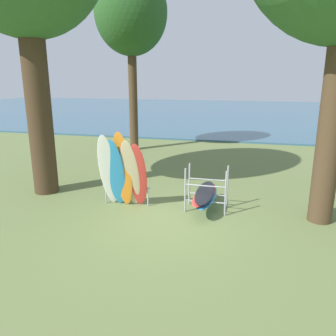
# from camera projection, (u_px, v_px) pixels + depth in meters

# --- Properties ---
(ground_plane) EXTENTS (80.00, 80.00, 0.00)m
(ground_plane) POSITION_uv_depth(u_px,v_px,m) (168.00, 223.00, 8.59)
(ground_plane) COLOR olive
(lake_water) EXTENTS (80.00, 36.00, 0.10)m
(lake_water) POSITION_uv_depth(u_px,v_px,m) (235.00, 112.00, 36.27)
(lake_water) COLOR #38607A
(lake_water) RESTS_ON ground
(tree_mid_behind) EXTENTS (3.47, 3.47, 8.62)m
(tree_mid_behind) POSITION_uv_depth(u_px,v_px,m) (131.00, 14.00, 15.75)
(tree_mid_behind) COLOR #4C3823
(tree_mid_behind) RESTS_ON ground
(leaning_board_pile) EXTENTS (1.43, 0.85, 2.25)m
(leaning_board_pile) POSITION_uv_depth(u_px,v_px,m) (123.00, 173.00, 9.35)
(leaning_board_pile) COLOR white
(leaning_board_pile) RESTS_ON ground
(board_storage_rack) EXTENTS (1.15, 2.13, 1.25)m
(board_storage_rack) POSITION_uv_depth(u_px,v_px,m) (205.00, 194.00, 9.34)
(board_storage_rack) COLOR #9EA0A5
(board_storage_rack) RESTS_ON ground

